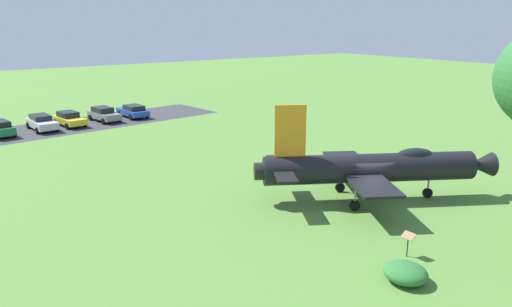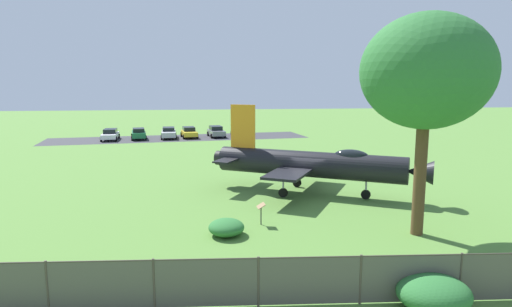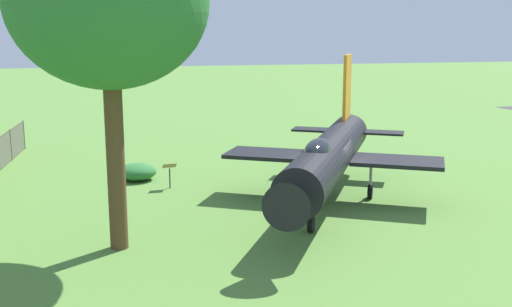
{
  "view_description": "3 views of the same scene",
  "coord_description": "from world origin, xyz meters",
  "px_view_note": "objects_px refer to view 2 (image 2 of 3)",
  "views": [
    {
      "loc": [
        -18.33,
        21.36,
        10.35
      ],
      "look_at": [
        8.02,
        2.46,
        1.5
      ],
      "focal_mm": 34.06,
      "sensor_mm": 36.0,
      "label": 1
    },
    {
      "loc": [
        -27.45,
        7.18,
        7.2
      ],
      "look_at": [
        8.02,
        2.46,
        1.5
      ],
      "focal_mm": 30.42,
      "sensor_mm": 36.0,
      "label": 2
    },
    {
      "loc": [
        -8.64,
        -22.68,
        6.93
      ],
      "look_at": [
        -3.37,
        -1.3,
        2.5
      ],
      "focal_mm": 43.02,
      "sensor_mm": 36.0,
      "label": 3
    }
  ],
  "objects_px": {
    "parked_car_yellow": "(189,132)",
    "parked_car_blue": "(240,131)",
    "parked_car_gray": "(216,131)",
    "parked_car_green": "(139,133)",
    "shrub_near_fence": "(226,227)",
    "parked_car_white": "(110,134)",
    "info_plaque": "(261,209)",
    "parked_car_silver": "(169,133)",
    "shrub_by_tree": "(434,293)",
    "display_jet": "(314,164)",
    "shade_tree": "(426,72)"
  },
  "relations": [
    {
      "from": "display_jet",
      "to": "parked_car_yellow",
      "type": "bearing_deg",
      "value": 134.94
    },
    {
      "from": "shrub_by_tree",
      "to": "info_plaque",
      "type": "relative_size",
      "value": 2.09
    },
    {
      "from": "display_jet",
      "to": "parked_car_gray",
      "type": "relative_size",
      "value": 2.89
    },
    {
      "from": "parked_car_silver",
      "to": "parked_car_green",
      "type": "xyz_separation_m",
      "value": [
        -0.61,
        3.89,
        0.01
      ]
    },
    {
      "from": "parked_car_gray",
      "to": "parked_car_white",
      "type": "bearing_deg",
      "value": -91.85
    },
    {
      "from": "shrub_near_fence",
      "to": "parked_car_white",
      "type": "distance_m",
      "value": 40.59
    },
    {
      "from": "parked_car_yellow",
      "to": "parked_car_silver",
      "type": "distance_m",
      "value": 2.74
    },
    {
      "from": "display_jet",
      "to": "parked_car_silver",
      "type": "relative_size",
      "value": 2.75
    },
    {
      "from": "parked_car_blue",
      "to": "parked_car_white",
      "type": "height_order",
      "value": "parked_car_white"
    },
    {
      "from": "shrub_by_tree",
      "to": "parked_car_white",
      "type": "bearing_deg",
      "value": 22.19
    },
    {
      "from": "info_plaque",
      "to": "parked_car_blue",
      "type": "distance_m",
      "value": 39.03
    },
    {
      "from": "shrub_by_tree",
      "to": "info_plaque",
      "type": "distance_m",
      "value": 10.2
    },
    {
      "from": "display_jet",
      "to": "parked_car_silver",
      "type": "bearing_deg",
      "value": 139.5
    },
    {
      "from": "parked_car_gray",
      "to": "parked_car_silver",
      "type": "bearing_deg",
      "value": -91.74
    },
    {
      "from": "display_jet",
      "to": "parked_car_silver",
      "type": "distance_m",
      "value": 34.2
    },
    {
      "from": "parked_car_blue",
      "to": "parked_car_silver",
      "type": "bearing_deg",
      "value": 91.41
    },
    {
      "from": "parked_car_blue",
      "to": "parked_car_yellow",
      "type": "distance_m",
      "value": 7.1
    },
    {
      "from": "parked_car_gray",
      "to": "parked_car_green",
      "type": "height_order",
      "value": "parked_car_green"
    },
    {
      "from": "shrub_by_tree",
      "to": "parked_car_gray",
      "type": "xyz_separation_m",
      "value": [
        48.0,
        4.99,
        0.22
      ]
    },
    {
      "from": "parked_car_gray",
      "to": "parked_car_green",
      "type": "distance_m",
      "value": 10.42
    },
    {
      "from": "info_plaque",
      "to": "parked_car_green",
      "type": "bearing_deg",
      "value": 16.45
    },
    {
      "from": "display_jet",
      "to": "shrub_near_fence",
      "type": "xyz_separation_m",
      "value": [
        -7.19,
        6.26,
        -1.65
      ]
    },
    {
      "from": "shrub_near_fence",
      "to": "parked_car_gray",
      "type": "bearing_deg",
      "value": -1.69
    },
    {
      "from": "shrub_by_tree",
      "to": "shrub_near_fence",
      "type": "bearing_deg",
      "value": 38.02
    },
    {
      "from": "shrub_near_fence",
      "to": "parked_car_blue",
      "type": "distance_m",
      "value": 40.56
    },
    {
      "from": "shrub_near_fence",
      "to": "shrub_by_tree",
      "type": "distance_m",
      "value": 10.02
    },
    {
      "from": "shade_tree",
      "to": "shrub_by_tree",
      "type": "bearing_deg",
      "value": 156.08
    },
    {
      "from": "info_plaque",
      "to": "parked_car_silver",
      "type": "xyz_separation_m",
      "value": [
        38.01,
        7.15,
        -0.08
      ]
    },
    {
      "from": "shade_tree",
      "to": "parked_car_white",
      "type": "xyz_separation_m",
      "value": [
        39.58,
        21.97,
        -7.0
      ]
    },
    {
      "from": "parked_car_yellow",
      "to": "parked_car_white",
      "type": "distance_m",
      "value": 10.29
    },
    {
      "from": "info_plaque",
      "to": "parked_car_white",
      "type": "relative_size",
      "value": 0.24
    },
    {
      "from": "shrub_near_fence",
      "to": "info_plaque",
      "type": "xyz_separation_m",
      "value": [
        1.36,
        -1.89,
        0.46
      ]
    },
    {
      "from": "info_plaque",
      "to": "parked_car_gray",
      "type": "bearing_deg",
      "value": 1.04
    },
    {
      "from": "parked_car_yellow",
      "to": "parked_car_blue",
      "type": "bearing_deg",
      "value": 86.75
    },
    {
      "from": "parked_car_blue",
      "to": "parked_car_white",
      "type": "relative_size",
      "value": 0.95
    },
    {
      "from": "parked_car_yellow",
      "to": "parked_car_green",
      "type": "bearing_deg",
      "value": -90.28
    },
    {
      "from": "display_jet",
      "to": "parked_car_blue",
      "type": "distance_m",
      "value": 33.18
    },
    {
      "from": "shade_tree",
      "to": "parked_car_gray",
      "type": "bearing_deg",
      "value": 11.03
    },
    {
      "from": "info_plaque",
      "to": "parked_car_blue",
      "type": "height_order",
      "value": "parked_car_blue"
    },
    {
      "from": "shade_tree",
      "to": "parked_car_green",
      "type": "relative_size",
      "value": 2.31
    },
    {
      "from": "shrub_near_fence",
      "to": "shrub_by_tree",
      "type": "bearing_deg",
      "value": -141.98
    },
    {
      "from": "shade_tree",
      "to": "parked_car_yellow",
      "type": "distance_m",
      "value": 42.96
    },
    {
      "from": "parked_car_silver",
      "to": "parked_car_white",
      "type": "bearing_deg",
      "value": -87.23
    },
    {
      "from": "display_jet",
      "to": "shrub_by_tree",
      "type": "distance_m",
      "value": 15.16
    },
    {
      "from": "shrub_near_fence",
      "to": "parked_car_white",
      "type": "relative_size",
      "value": 0.38
    },
    {
      "from": "shrub_near_fence",
      "to": "parked_car_white",
      "type": "bearing_deg",
      "value": 18.33
    },
    {
      "from": "shrub_by_tree",
      "to": "parked_car_white",
      "type": "distance_m",
      "value": 50.14
    },
    {
      "from": "parked_car_gray",
      "to": "parked_car_green",
      "type": "xyz_separation_m",
      "value": [
        -1.35,
        10.34,
        0.01
      ]
    },
    {
      "from": "shade_tree",
      "to": "info_plaque",
      "type": "relative_size",
      "value": 9.16
    },
    {
      "from": "display_jet",
      "to": "info_plaque",
      "type": "bearing_deg",
      "value": -97.09
    }
  ]
}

